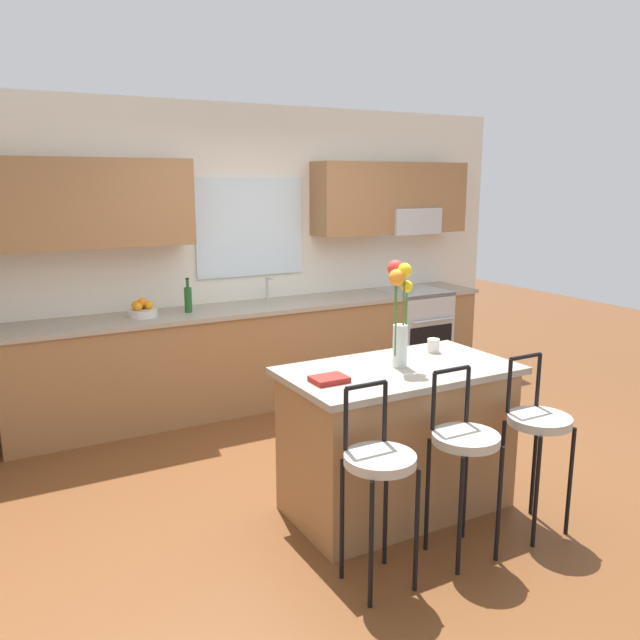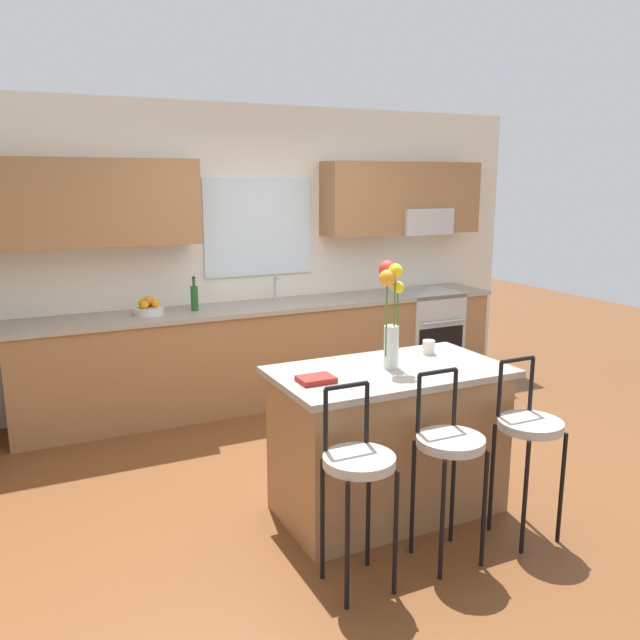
{
  "view_description": "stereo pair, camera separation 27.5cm",
  "coord_description": "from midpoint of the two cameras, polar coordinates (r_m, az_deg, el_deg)",
  "views": [
    {
      "loc": [
        -2.37,
        -3.62,
        2.03
      ],
      "look_at": [
        -0.06,
        0.55,
        1.0
      ],
      "focal_mm": 36.49,
      "sensor_mm": 36.0,
      "label": 1
    },
    {
      "loc": [
        -2.13,
        -3.74,
        2.03
      ],
      "look_at": [
        -0.06,
        0.55,
        1.0
      ],
      "focal_mm": 36.49,
      "sensor_mm": 36.0,
      "label": 2
    }
  ],
  "objects": [
    {
      "name": "bottle_olive_oil",
      "position": [
        5.68,
        -9.6,
        1.97
      ],
      "size": [
        0.06,
        0.06,
        0.3
      ],
      "color": "#1E5923",
      "rests_on": "counter_run"
    },
    {
      "name": "ground_plane",
      "position": [
        4.77,
        5.31,
        -13.06
      ],
      "size": [
        14.0,
        14.0,
        0.0
      ],
      "primitive_type": "plane",
      "color": "brown"
    },
    {
      "name": "flower_vase",
      "position": [
        3.88,
        8.25,
        1.26
      ],
      "size": [
        0.16,
        0.16,
        0.65
      ],
      "color": "silver",
      "rests_on": "kitchen_island"
    },
    {
      "name": "sink_faucet",
      "position": [
        6.08,
        -2.62,
        3.02
      ],
      "size": [
        0.02,
        0.13,
        0.23
      ],
      "color": "#B7BABC",
      "rests_on": "counter_run"
    },
    {
      "name": "bar_stool_far",
      "position": [
        3.94,
        19.79,
        -9.3
      ],
      "size": [
        0.36,
        0.36,
        1.04
      ],
      "color": "black",
      "rests_on": "ground"
    },
    {
      "name": "mug_ceramic",
      "position": [
        4.31,
        11.32,
        -2.36
      ],
      "size": [
        0.08,
        0.08,
        0.09
      ],
      "primitive_type": "cylinder",
      "color": "silver",
      "rests_on": "kitchen_island"
    },
    {
      "name": "oven_range",
      "position": [
        6.82,
        10.24,
        -1.3
      ],
      "size": [
        0.6,
        0.64,
        0.92
      ],
      "color": "#B7BABC",
      "rests_on": "ground"
    },
    {
      "name": "kitchen_island",
      "position": [
        4.1,
        7.95,
        -10.39
      ],
      "size": [
        1.41,
        0.79,
        0.92
      ],
      "color": "#996B42",
      "rests_on": "ground"
    },
    {
      "name": "fruit_bowl_oranges",
      "position": [
        5.61,
        -13.44,
        1.02
      ],
      "size": [
        0.24,
        0.24,
        0.16
      ],
      "color": "silver",
      "rests_on": "counter_run"
    },
    {
      "name": "bar_stool_middle",
      "position": [
        3.59,
        13.48,
        -11.05
      ],
      "size": [
        0.36,
        0.36,
        1.04
      ],
      "color": "black",
      "rests_on": "ground"
    },
    {
      "name": "counter_run",
      "position": [
        6.04,
        -2.92,
        -2.83
      ],
      "size": [
        4.56,
        0.64,
        0.92
      ],
      "color": "#996B42",
      "rests_on": "ground"
    },
    {
      "name": "bar_stool_near",
      "position": [
        3.29,
        5.83,
        -12.96
      ],
      "size": [
        0.36,
        0.36,
        1.04
      ],
      "color": "black",
      "rests_on": "ground"
    },
    {
      "name": "cookbook",
      "position": [
        3.66,
        1.82,
        -5.24
      ],
      "size": [
        0.2,
        0.15,
        0.03
      ],
      "primitive_type": "cube",
      "color": "maroon",
      "rests_on": "kitchen_island"
    },
    {
      "name": "back_wall_assembly",
      "position": [
        6.13,
        -3.8,
        7.28
      ],
      "size": [
        5.6,
        0.5,
        2.7
      ],
      "color": "silver",
      "rests_on": "ground"
    }
  ]
}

